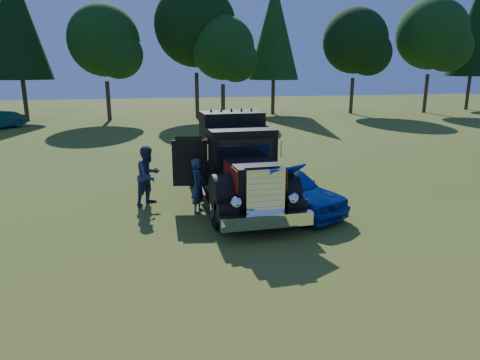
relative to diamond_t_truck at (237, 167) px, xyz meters
name	(u,v)px	position (x,y,z in m)	size (l,w,h in m)	color
ground	(213,237)	(-1.34, -2.73, -1.28)	(120.00, 120.00, 0.00)	#2F5619
treeline	(104,30)	(-5.20, 24.98, 6.28)	(72.10, 24.32, 13.84)	#2D2116
diamond_t_truck	(237,167)	(0.00, 0.00, 0.00)	(3.37, 7.16, 3.00)	black
hotrod_coupe	(284,189)	(1.27, -1.09, -0.55)	(3.45, 4.57, 1.89)	#0711A7
spectator_near	(198,186)	(-1.39, -0.57, -0.41)	(0.63, 0.41, 1.73)	#1A1C3D
spectator_far	(148,175)	(-2.86, 0.68, -0.29)	(0.96, 0.75, 1.97)	#1B2A40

